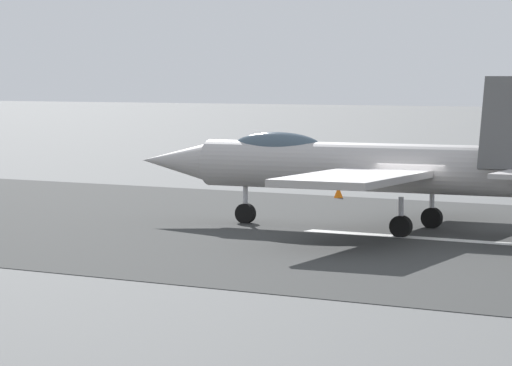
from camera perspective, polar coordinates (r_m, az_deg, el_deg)
ground_plane at (r=47.01m, az=6.15°, el=-2.28°), size 400.00×400.00×0.00m
runway_strip at (r=47.00m, az=6.17°, el=-2.27°), size 240.00×26.00×0.02m
fighter_jet at (r=48.82m, az=4.90°, el=0.75°), size 17.80×14.48×5.55m
marker_cone_mid at (r=61.93m, az=3.49°, el=-0.39°), size 0.44×0.44×0.55m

